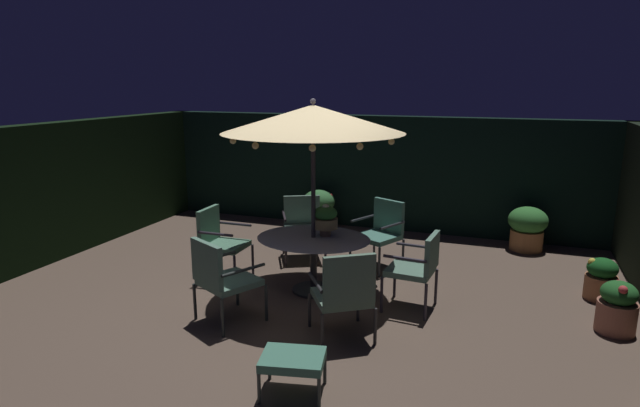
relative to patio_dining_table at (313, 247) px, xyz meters
The scene contains 17 objects.
ground_plane 0.73m from the patio_dining_table, 99.79° to the right, with size 8.64×7.83×0.02m, color brown.
hedge_backdrop_rear 3.40m from the patio_dining_table, 91.17° to the left, with size 8.64×0.30×2.08m, color black.
hedge_backdrop_left 4.28m from the patio_dining_table, behind, with size 0.30×7.83×2.08m, color black.
patio_dining_table is the anchor object (origin of this frame).
patio_umbrella 1.64m from the patio_dining_table, 110.79° to the right, with size 2.26×2.26×2.48m.
centerpiece_planter 0.41m from the patio_dining_table, 43.04° to the left, with size 0.32×0.32×0.42m.
patio_chair_north 1.39m from the patio_dining_table, 117.21° to the right, with size 0.82×0.82×0.99m.
patio_chair_northeast 1.39m from the patio_dining_table, 55.78° to the right, with size 0.82×0.82×1.00m.
patio_chair_east 1.37m from the patio_dining_table, ahead, with size 0.61×0.60×0.95m.
patio_chair_southeast 1.38m from the patio_dining_table, 64.27° to the left, with size 0.77×0.77×0.98m.
patio_chair_south 1.38m from the patio_dining_table, 117.49° to the left, with size 0.84×0.84×0.94m.
patio_chair_southwest 1.38m from the patio_dining_table, behind, with size 0.58×0.57×1.00m.
ottoman_footrest 2.35m from the patio_dining_table, 73.67° to the right, with size 0.62×0.52×0.37m.
potted_plant_back_left 3.64m from the patio_dining_table, 15.95° to the left, with size 0.38×0.38×0.53m.
potted_plant_right_far 3.53m from the patio_dining_table, ahead, with size 0.41×0.41×0.59m.
potted_plant_front_corner 3.86m from the patio_dining_table, 46.68° to the left, with size 0.62×0.62×0.71m.
potted_plant_left_near 3.03m from the patio_dining_table, 108.82° to the left, with size 0.60×0.60×0.73m.
Camera 1 is at (2.36, -5.62, 2.67)m, focal length 29.37 mm.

